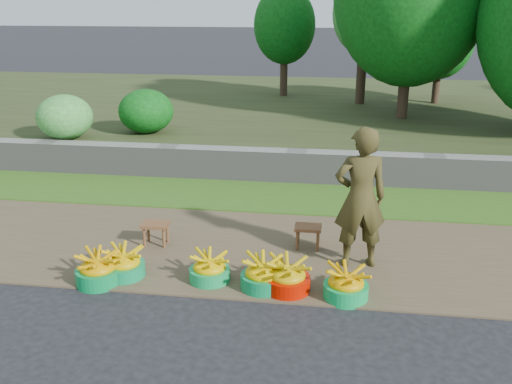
# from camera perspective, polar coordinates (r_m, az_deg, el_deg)

# --- Properties ---
(ground_plane) EXTENTS (120.00, 120.00, 0.00)m
(ground_plane) POSITION_cam_1_polar(r_m,az_deg,el_deg) (5.93, 0.94, -11.04)
(ground_plane) COLOR black
(ground_plane) RESTS_ON ground
(dirt_shoulder) EXTENTS (80.00, 2.50, 0.02)m
(dirt_shoulder) POSITION_cam_1_polar(r_m,az_deg,el_deg) (7.03, 2.24, -5.96)
(dirt_shoulder) COLOR brown
(dirt_shoulder) RESTS_ON ground
(grass_verge) EXTENTS (80.00, 1.50, 0.04)m
(grass_verge) POSITION_cam_1_polar(r_m,az_deg,el_deg) (8.88, 3.62, -0.55)
(grass_verge) COLOR #345E19
(grass_verge) RESTS_ON ground
(retaining_wall) EXTENTS (80.00, 0.35, 0.55)m
(retaining_wall) POSITION_cam_1_polar(r_m,az_deg,el_deg) (9.61, 4.07, 2.54)
(retaining_wall) COLOR slate
(retaining_wall) RESTS_ON ground
(earth_bank) EXTENTS (80.00, 10.00, 0.50)m
(earth_bank) POSITION_cam_1_polar(r_m,az_deg,el_deg) (14.38, 5.57, 7.83)
(earth_bank) COLOR #2F381A
(earth_bank) RESTS_ON ground
(vegetation) EXTENTS (35.25, 7.16, 4.77)m
(vegetation) POSITION_cam_1_polar(r_m,az_deg,el_deg) (12.07, 1.88, 18.61)
(vegetation) COLOR #35261A
(vegetation) RESTS_ON earth_bank
(basin_a) EXTENTS (0.48, 0.48, 0.36)m
(basin_a) POSITION_cam_1_polar(r_m,az_deg,el_deg) (6.46, -15.54, -7.52)
(basin_a) COLOR #06813D
(basin_a) RESTS_ON ground
(basin_b) EXTENTS (0.47, 0.47, 0.35)m
(basin_b) POSITION_cam_1_polar(r_m,az_deg,el_deg) (6.53, -13.12, -7.08)
(basin_b) COLOR #0B8249
(basin_b) RESTS_ON ground
(basin_c) EXTENTS (0.45, 0.45, 0.33)m
(basin_c) POSITION_cam_1_polar(r_m,az_deg,el_deg) (6.29, -4.68, -7.72)
(basin_c) COLOR #10944A
(basin_c) RESTS_ON ground
(basin_d) EXTENTS (0.48, 0.48, 0.36)m
(basin_d) POSITION_cam_1_polar(r_m,az_deg,el_deg) (6.12, 0.73, -8.33)
(basin_d) COLOR #0A7D43
(basin_d) RESTS_ON ground
(basin_e) EXTENTS (0.49, 0.49, 0.37)m
(basin_e) POSITION_cam_1_polar(r_m,az_deg,el_deg) (6.08, 3.14, -8.54)
(basin_e) COLOR #B50F00
(basin_e) RESTS_ON ground
(basin_f) EXTENTS (0.46, 0.46, 0.35)m
(basin_f) POSITION_cam_1_polar(r_m,az_deg,el_deg) (6.01, 8.99, -9.19)
(basin_f) COLOR #0B9B46
(basin_f) RESTS_ON ground
(stool_left) EXTENTS (0.33, 0.26, 0.29)m
(stool_left) POSITION_cam_1_polar(r_m,az_deg,el_deg) (7.22, -10.02, -3.53)
(stool_left) COLOR brown
(stool_left) RESTS_ON dirt_shoulder
(stool_right) EXTENTS (0.33, 0.25, 0.29)m
(stool_right) POSITION_cam_1_polar(r_m,az_deg,el_deg) (7.05, 5.22, -3.85)
(stool_right) COLOR brown
(stool_right) RESTS_ON dirt_shoulder
(vendor_woman) EXTENTS (0.66, 0.51, 1.63)m
(vendor_woman) POSITION_cam_1_polar(r_m,az_deg,el_deg) (6.48, 10.39, -0.59)
(vendor_woman) COLOR black
(vendor_woman) RESTS_ON dirt_shoulder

